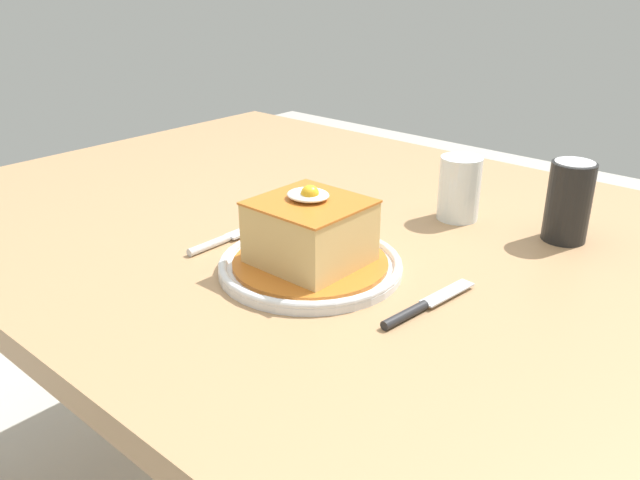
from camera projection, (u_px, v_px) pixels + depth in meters
dining_table at (342, 274)px, 1.07m from camera, size 1.49×1.01×0.72m
main_plate at (310, 265)px, 0.89m from camera, size 0.25×0.25×0.02m
sandwich_meal at (310, 235)px, 0.87m from camera, size 0.21×0.21×0.11m
fork at (220, 241)px, 0.97m from camera, size 0.02×0.14×0.01m
knife at (418, 308)px, 0.78m from camera, size 0.03×0.17×0.01m
soda_can at (569, 202)px, 0.97m from camera, size 0.07×0.07×0.12m
drinking_glass at (459, 192)px, 1.05m from camera, size 0.07×0.07×0.10m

